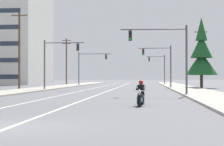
% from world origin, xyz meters
% --- Properties ---
extents(ground_plane, '(400.00, 400.00, 0.00)m').
position_xyz_m(ground_plane, '(0.00, 0.00, 0.00)').
color(ground_plane, '#5B5B60').
extents(lane_stripe_center, '(0.16, 100.00, 0.01)m').
position_xyz_m(lane_stripe_center, '(-0.13, 45.00, 0.00)').
color(lane_stripe_center, beige).
rests_on(lane_stripe_center, ground).
extents(lane_stripe_left, '(0.16, 100.00, 0.01)m').
position_xyz_m(lane_stripe_left, '(-3.27, 45.00, 0.00)').
color(lane_stripe_left, beige).
rests_on(lane_stripe_left, ground).
extents(sidewalk_kerb_right, '(4.40, 110.00, 0.14)m').
position_xyz_m(sidewalk_kerb_right, '(9.66, 40.00, 0.07)').
color(sidewalk_kerb_right, '#9E998E').
rests_on(sidewalk_kerb_right, ground).
extents(sidewalk_kerb_left, '(4.40, 110.00, 0.14)m').
position_xyz_m(sidewalk_kerb_left, '(-9.66, 40.00, 0.07)').
color(sidewalk_kerb_left, '#9E998E').
rests_on(sidewalk_kerb_left, ground).
extents(motorcycle_with_rider, '(0.70, 2.19, 1.46)m').
position_xyz_m(motorcycle_with_rider, '(3.97, 9.30, 0.59)').
color(motorcycle_with_rider, black).
rests_on(motorcycle_with_rider, ground).
extents(traffic_signal_near_right, '(5.89, 0.45, 6.20)m').
position_xyz_m(traffic_signal_near_right, '(6.10, 21.02, 4.16)').
color(traffic_signal_near_right, '#47474C').
rests_on(traffic_signal_near_right, ground).
extents(traffic_signal_near_left, '(5.01, 0.37, 6.20)m').
position_xyz_m(traffic_signal_near_left, '(-6.79, 32.83, 4.11)').
color(traffic_signal_near_left, '#47474C').
rests_on(traffic_signal_near_left, ground).
extents(traffic_signal_mid_right, '(4.78, 0.41, 6.20)m').
position_xyz_m(traffic_signal_mid_right, '(6.52, 42.22, 4.09)').
color(traffic_signal_mid_right, '#47474C').
rests_on(traffic_signal_mid_right, ground).
extents(traffic_signal_mid_left, '(6.04, 0.42, 6.20)m').
position_xyz_m(traffic_signal_mid_left, '(-6.20, 54.74, 4.17)').
color(traffic_signal_mid_left, '#47474C').
rests_on(traffic_signal_mid_left, ground).
extents(traffic_signal_far_right, '(3.82, 0.48, 6.20)m').
position_xyz_m(traffic_signal_far_right, '(7.07, 64.85, 4.03)').
color(traffic_signal_far_right, '#47474C').
rests_on(traffic_signal_far_right, ground).
extents(utility_pole_left_near, '(2.20, 0.26, 10.35)m').
position_xyz_m(utility_pole_left_near, '(-12.78, 36.58, 5.39)').
color(utility_pole_left_near, '#4C3828').
rests_on(utility_pole_left_near, ground).
extents(utility_pole_right_far, '(1.97, 0.26, 8.98)m').
position_xyz_m(utility_pole_right_far, '(12.72, 45.96, 4.68)').
color(utility_pole_right_far, brown).
rests_on(utility_pole_right_far, ground).
extents(utility_pole_left_far, '(1.85, 0.26, 9.62)m').
position_xyz_m(utility_pole_left_far, '(-12.15, 63.24, 5.13)').
color(utility_pole_left_far, '#4C3828').
rests_on(utility_pole_left_far, ground).
extents(conifer_tree_right_verge_far, '(4.69, 4.69, 10.32)m').
position_xyz_m(conifer_tree_right_verge_far, '(12.34, 42.82, 4.73)').
color(conifer_tree_right_verge_far, '#4C3828').
rests_on(conifer_tree_right_verge_far, ground).
extents(apartment_building_far_left_block, '(20.60, 20.68, 30.82)m').
position_xyz_m(apartment_building_far_left_block, '(-29.66, 70.98, 15.42)').
color(apartment_building_far_left_block, silver).
rests_on(apartment_building_far_left_block, ground).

